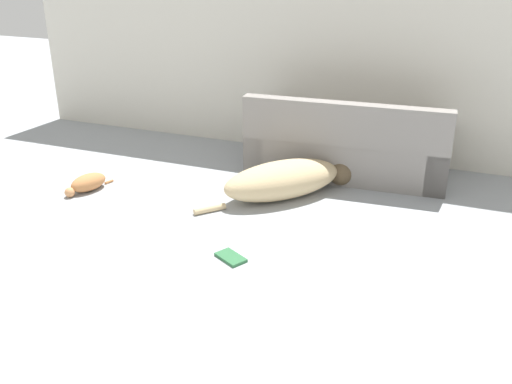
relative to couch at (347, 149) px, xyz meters
name	(u,v)px	position (x,y,z in m)	size (l,w,h in m)	color
wall_back	(328,39)	(-0.38, 0.53, 0.95)	(7.07, 0.06, 2.43)	beige
couch	(347,149)	(0.00, 0.00, 0.00)	(1.97, 0.94, 0.80)	gray
dog	(287,179)	(-0.37, -0.74, -0.10)	(1.19, 1.29, 0.33)	tan
cat	(87,183)	(-2.14, -1.30, -0.18)	(0.29, 0.51, 0.16)	#BC7A47
book_green	(231,257)	(-0.39, -1.96, -0.25)	(0.27, 0.23, 0.02)	#2D663D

